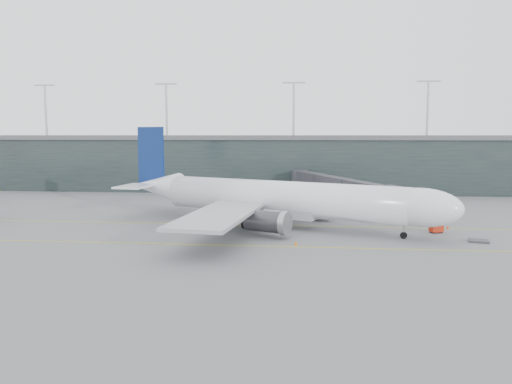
# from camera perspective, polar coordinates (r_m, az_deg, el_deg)

# --- Properties ---
(ground) EXTENTS (320.00, 320.00, 0.00)m
(ground) POSITION_cam_1_polar(r_m,az_deg,el_deg) (89.63, 0.19, -3.34)
(ground) COLOR #535358
(ground) RESTS_ON ground
(taxiline_a) EXTENTS (160.00, 0.25, 0.02)m
(taxiline_a) POSITION_cam_1_polar(r_m,az_deg,el_deg) (85.72, -0.07, -3.79)
(taxiline_a) COLOR gold
(taxiline_a) RESTS_ON ground
(taxiline_b) EXTENTS (160.00, 0.25, 0.02)m
(taxiline_b) POSITION_cam_1_polar(r_m,az_deg,el_deg) (70.14, -1.41, -6.14)
(taxiline_b) COLOR gold
(taxiline_b) RESTS_ON ground
(taxiline_lead_main) EXTENTS (0.25, 60.00, 0.02)m
(taxiline_lead_main) POSITION_cam_1_polar(r_m,az_deg,el_deg) (109.03, 3.84, -1.56)
(taxiline_lead_main) COLOR gold
(taxiline_lead_main) RESTS_ON ground
(terminal) EXTENTS (240.00, 36.00, 29.00)m
(terminal) POSITION_cam_1_polar(r_m,az_deg,el_deg) (146.33, 2.42, 3.53)
(terminal) COLOR black
(terminal) RESTS_ON ground
(main_aircraft) EXTENTS (57.72, 53.27, 16.90)m
(main_aircraft) POSITION_cam_1_polar(r_m,az_deg,el_deg) (83.73, 2.59, -0.77)
(main_aircraft) COLOR white
(main_aircraft) RESTS_ON ground
(jet_bridge) EXTENTS (20.44, 43.92, 6.61)m
(jet_bridge) POSITION_cam_1_polar(r_m,az_deg,el_deg) (111.49, 9.65, 1.09)
(jet_bridge) COLOR #2F2F35
(jet_bridge) RESTS_ON ground
(gse_cart) EXTENTS (2.26, 1.84, 1.33)m
(gse_cart) POSITION_cam_1_polar(r_m,az_deg,el_deg) (83.96, 19.90, -3.91)
(gse_cart) COLOR #B0220C
(gse_cart) RESTS_ON ground
(baggage_dolly) EXTENTS (3.26, 2.87, 0.28)m
(baggage_dolly) POSITION_cam_1_polar(r_m,az_deg,el_deg) (79.30, 24.08, -5.11)
(baggage_dolly) COLOR #36363B
(baggage_dolly) RESTS_ON ground
(uld_a) EXTENTS (2.06, 1.70, 1.77)m
(uld_a) POSITION_cam_1_polar(r_m,az_deg,el_deg) (99.82, -2.60, -1.78)
(uld_a) COLOR #36363B
(uld_a) RESTS_ON ground
(uld_b) EXTENTS (2.17, 1.80, 1.86)m
(uld_b) POSITION_cam_1_polar(r_m,az_deg,el_deg) (101.65, 0.07, -1.60)
(uld_b) COLOR #36363B
(uld_b) RESTS_ON ground
(uld_c) EXTENTS (2.32, 2.10, 1.72)m
(uld_c) POSITION_cam_1_polar(r_m,az_deg,el_deg) (99.42, 0.47, -1.82)
(uld_c) COLOR #36363B
(uld_c) RESTS_ON ground
(cone_nose) EXTENTS (0.42, 0.42, 0.66)m
(cone_nose) POSITION_cam_1_polar(r_m,az_deg,el_deg) (88.07, 21.07, -3.75)
(cone_nose) COLOR red
(cone_nose) RESTS_ON ground
(cone_wing_stbd) EXTENTS (0.46, 0.46, 0.73)m
(cone_wing_stbd) POSITION_cam_1_polar(r_m,az_deg,el_deg) (70.43, 4.58, -5.81)
(cone_wing_stbd) COLOR orange
(cone_wing_stbd) RESTS_ON ground
(cone_wing_port) EXTENTS (0.44, 0.44, 0.69)m
(cone_wing_port) POSITION_cam_1_polar(r_m,az_deg,el_deg) (100.69, 6.81, -2.08)
(cone_wing_port) COLOR orange
(cone_wing_port) RESTS_ON ground
(cone_tail) EXTENTS (0.40, 0.40, 0.64)m
(cone_tail) POSITION_cam_1_polar(r_m,az_deg,el_deg) (79.76, -6.01, -4.39)
(cone_tail) COLOR red
(cone_tail) RESTS_ON ground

